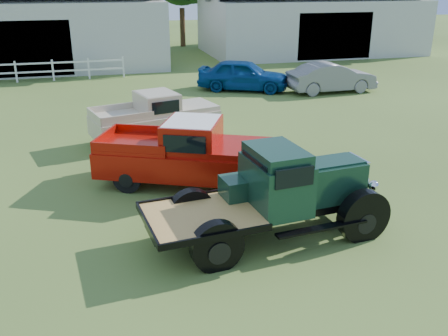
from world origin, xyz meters
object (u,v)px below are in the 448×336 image
object	(u,v)px
red_pickup	(189,153)
misc_car_grey	(332,78)
vintage_flatbed	(271,194)
misc_car_blue	(243,75)
white_pickup	(155,117)

from	to	relation	value
red_pickup	misc_car_grey	bearing A→B (deg)	71.95
vintage_flatbed	misc_car_blue	size ratio (longest dim) A/B	1.15
red_pickup	misc_car_blue	distance (m)	12.97
vintage_flatbed	misc_car_grey	world-z (taller)	vintage_flatbed
misc_car_blue	misc_car_grey	distance (m)	4.57
red_pickup	misc_car_grey	distance (m)	14.00
vintage_flatbed	red_pickup	distance (m)	3.73
red_pickup	misc_car_grey	xyz separation A→B (m)	(9.52, 10.26, -0.22)
vintage_flatbed	misc_car_grey	distance (m)	16.12
red_pickup	misc_car_blue	xyz separation A→B (m)	(5.24, 11.86, -0.17)
red_pickup	white_pickup	world-z (taller)	red_pickup
vintage_flatbed	misc_car_grey	bearing A→B (deg)	52.69
misc_car_grey	vintage_flatbed	bearing A→B (deg)	147.20
white_pickup	misc_car_grey	xyz separation A→B (m)	(9.90, 5.81, -0.11)
red_pickup	misc_car_blue	bearing A→B (deg)	90.98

